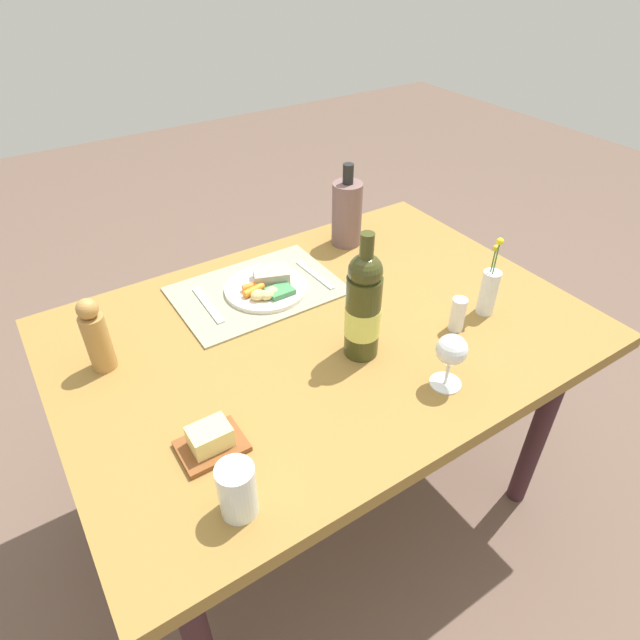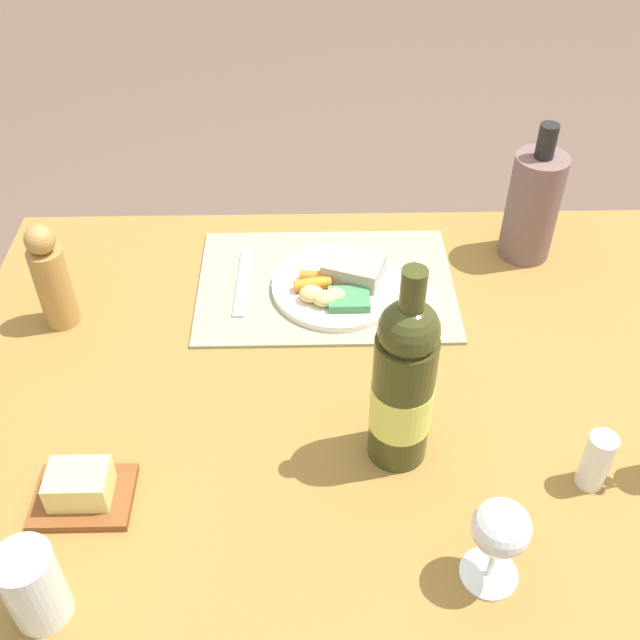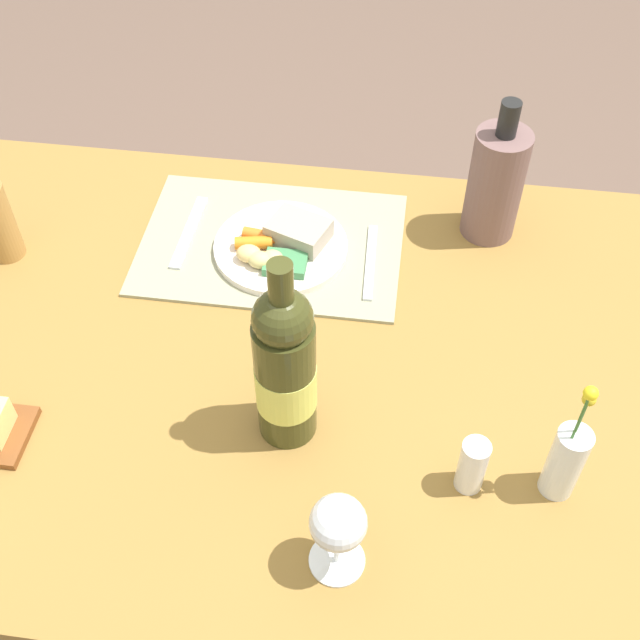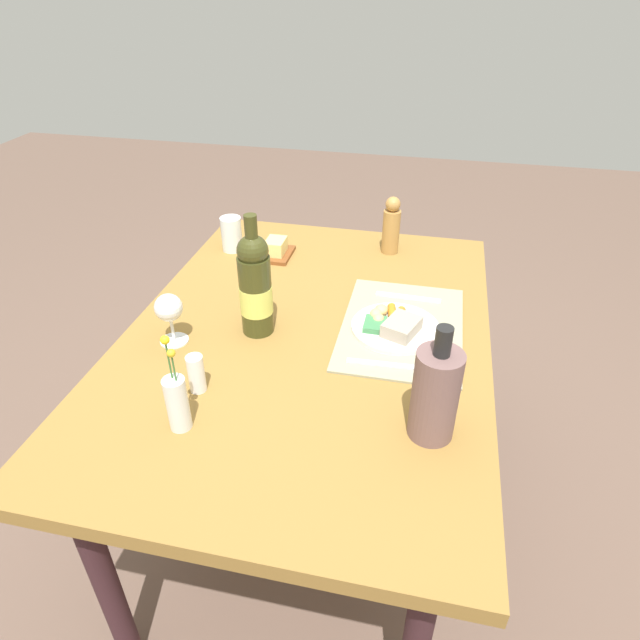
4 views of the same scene
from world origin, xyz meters
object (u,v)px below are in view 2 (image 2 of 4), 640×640
at_px(dining_table, 371,417).
at_px(butter_dish, 81,489).
at_px(wine_glass, 500,531).
at_px(salt_shaker, 596,461).
at_px(knife, 243,282).
at_px(wine_bottle, 403,385).
at_px(cooler_bottle, 533,205).
at_px(water_tumbler, 35,589).
at_px(pepper_mill, 51,278).
at_px(dinner_plate, 339,283).
at_px(fork, 427,291).

xyz_separation_m(dining_table, butter_dish, (0.40, 0.20, 0.10)).
bearing_deg(wine_glass, salt_shaker, -140.36).
distance_m(knife, wine_bottle, 0.46).
relative_size(cooler_bottle, water_tumbler, 2.30).
relative_size(knife, wine_glass, 1.35).
height_order(pepper_mill, wine_glass, pepper_mill).
distance_m(dining_table, butter_dish, 0.46).
distance_m(salt_shaker, wine_bottle, 0.28).
distance_m(dinner_plate, salt_shaker, 0.52).
relative_size(fork, salt_shaker, 1.94).
xyz_separation_m(dining_table, cooler_bottle, (-0.30, -0.33, 0.18)).
height_order(water_tumbler, butter_dish, water_tumbler).
relative_size(dining_table, dinner_plate, 5.74).
height_order(salt_shaker, cooler_bottle, cooler_bottle).
relative_size(water_tumbler, butter_dish, 0.88).
relative_size(cooler_bottle, butter_dish, 2.01).
bearing_deg(wine_glass, cooler_bottle, -105.93).
xyz_separation_m(fork, butter_dish, (0.51, 0.42, 0.01)).
bearing_deg(wine_glass, fork, -89.06).
distance_m(dining_table, wine_bottle, 0.25).
bearing_deg(butter_dish, fork, -140.78).
bearing_deg(pepper_mill, butter_dish, 107.00).
bearing_deg(cooler_bottle, dinner_plate, 17.56).
bearing_deg(wine_glass, dining_table, -69.93).
distance_m(pepper_mill, wine_glass, 0.79).
bearing_deg(knife, salt_shaker, 140.58).
xyz_separation_m(pepper_mill, wine_bottle, (-0.53, 0.29, 0.04)).
distance_m(cooler_bottle, wine_glass, 0.68).
bearing_deg(wine_glass, water_tumbler, 3.77).
bearing_deg(cooler_bottle, salt_shaker, 87.32).
bearing_deg(wine_glass, wine_bottle, -64.08).
relative_size(dinner_plate, fork, 1.29).
height_order(wine_bottle, butter_dish, wine_bottle).
xyz_separation_m(dinner_plate, cooler_bottle, (-0.35, -0.11, 0.08)).
xyz_separation_m(knife, pepper_mill, (0.30, 0.09, 0.08)).
bearing_deg(cooler_bottle, pepper_mill, 11.98).
height_order(salt_shaker, wine_glass, wine_glass).
bearing_deg(knife, dining_table, 132.94).
bearing_deg(fork, wine_bottle, 73.63).
bearing_deg(water_tumbler, cooler_bottle, -136.24).
relative_size(wine_bottle, water_tumbler, 2.83).
relative_size(dining_table, pepper_mill, 6.92).
xyz_separation_m(dinner_plate, fork, (-0.15, 0.01, -0.01)).
bearing_deg(dinner_plate, pepper_mill, 7.66).
xyz_separation_m(knife, wine_glass, (-0.33, 0.57, 0.09)).
height_order(dinner_plate, butter_dish, butter_dish).
distance_m(dining_table, pepper_mill, 0.56).
relative_size(fork, knife, 0.97).
bearing_deg(salt_shaker, dinner_plate, -51.63).
height_order(pepper_mill, wine_bottle, wine_bottle).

